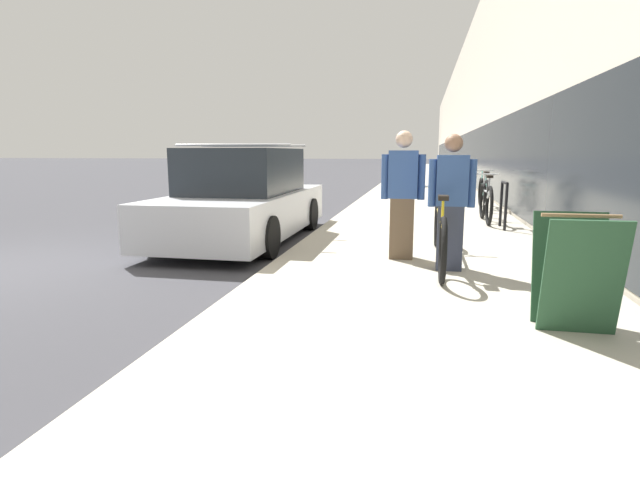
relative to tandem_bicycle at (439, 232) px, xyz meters
The scene contains 10 objects.
sidewalk_slab 19.89m from the tandem_bicycle, 90.48° to the left, with size 3.75×70.00×0.10m.
storefront_facade 28.86m from the tandem_bicycle, 76.40° to the left, with size 10.01×70.00×7.34m.
tandem_bicycle is the anchor object (origin of this frame).
person_rider 0.56m from the tandem_bicycle, 74.56° to the right, with size 0.53×0.21×1.56m.
person_bystander 0.65m from the tandem_bicycle, 161.91° to the left, with size 0.55×0.22×1.62m.
bike_rack_hoop 3.36m from the tandem_bicycle, 68.82° to the left, with size 0.05×0.60×0.84m.
cruiser_bike_nearest 4.07m from the tandem_bicycle, 75.64° to the left, with size 0.52×1.77×0.94m.
cruiser_bike_middle 6.57m from the tandem_bicycle, 79.07° to the left, with size 0.52×1.86×0.92m.
sandwich_board_sign 2.41m from the tandem_bicycle, 66.85° to the right, with size 0.56×0.56×0.90m.
parked_sedan_curbside 3.49m from the tandem_bicycle, 153.18° to the left, with size 1.87×4.43×1.58m.
Camera 1 is at (5.13, -5.14, 1.45)m, focal length 28.00 mm.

